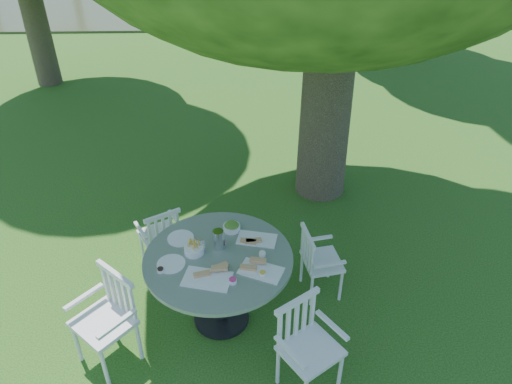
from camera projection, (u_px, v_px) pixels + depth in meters
ground at (257, 261)px, 5.84m from camera, size 140.00×140.00×0.00m
table at (219, 270)px, 4.74m from camera, size 1.40×1.40×0.84m
chair_ne at (315, 258)px, 5.18m from camera, size 0.45×0.48×0.81m
chair_nw at (162, 234)px, 5.51m from camera, size 0.55×0.54×0.81m
chair_sw at (111, 311)px, 4.47m from camera, size 0.66×0.66×0.96m
chair_se at (304, 338)px, 4.25m from camera, size 0.63×0.62×0.92m
tableware at (216, 250)px, 4.68m from camera, size 1.18×0.95×0.21m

